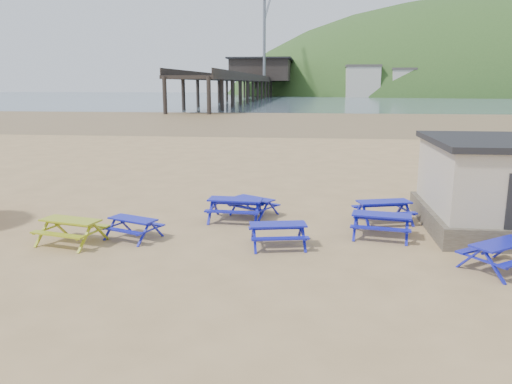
# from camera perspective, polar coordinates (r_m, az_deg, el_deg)

# --- Properties ---
(ground) EXTENTS (400.00, 400.00, 0.00)m
(ground) POSITION_cam_1_polar(r_m,az_deg,el_deg) (17.47, -3.12, -4.19)
(ground) COLOR tan
(ground) RESTS_ON ground
(wet_sand) EXTENTS (400.00, 400.00, 0.00)m
(wet_sand) POSITION_cam_1_polar(r_m,az_deg,el_deg) (71.74, 4.31, 8.29)
(wet_sand) COLOR olive
(wet_sand) RESTS_ON ground
(sea) EXTENTS (400.00, 400.00, 0.00)m
(sea) POSITION_cam_1_polar(r_m,az_deg,el_deg) (186.60, 5.78, 10.70)
(sea) COLOR #485B68
(sea) RESTS_ON ground
(picnic_table_blue_a) EXTENTS (2.04, 1.67, 0.82)m
(picnic_table_blue_a) POSITION_cam_1_polar(r_m,az_deg,el_deg) (18.37, -2.37, -2.02)
(picnic_table_blue_a) COLOR #12069D
(picnic_table_blue_a) RESTS_ON ground
(picnic_table_blue_b) EXTENTS (2.02, 1.92, 0.67)m
(picnic_table_blue_b) POSITION_cam_1_polar(r_m,az_deg,el_deg) (19.14, -0.22, -1.66)
(picnic_table_blue_b) COLOR #12069D
(picnic_table_blue_b) RESTS_ON ground
(picnic_table_blue_c) EXTENTS (2.24, 1.99, 0.79)m
(picnic_table_blue_c) POSITION_cam_1_polar(r_m,az_deg,el_deg) (18.69, 14.36, -2.19)
(picnic_table_blue_c) COLOR #12069D
(picnic_table_blue_c) RESTS_ON ground
(picnic_table_blue_d) EXTENTS (1.97, 1.79, 0.68)m
(picnic_table_blue_d) POSITION_cam_1_polar(r_m,az_deg,el_deg) (16.75, -13.85, -4.05)
(picnic_table_blue_d) COLOR #12069D
(picnic_table_blue_d) RESTS_ON ground
(picnic_table_blue_e) EXTENTS (1.97, 1.71, 0.73)m
(picnic_table_blue_e) POSITION_cam_1_polar(r_m,az_deg,el_deg) (15.49, 2.52, -4.93)
(picnic_table_blue_e) COLOR #12069D
(picnic_table_blue_e) RESTS_ON ground
(picnic_table_blue_f) EXTENTS (2.36, 2.29, 0.77)m
(picnic_table_blue_f) POSITION_cam_1_polar(r_m,az_deg,el_deg) (15.08, 26.15, -6.62)
(picnic_table_blue_f) COLOR #12069D
(picnic_table_blue_f) RESTS_ON ground
(picnic_table_yellow) EXTENTS (2.16, 1.89, 0.78)m
(picnic_table_yellow) POSITION_cam_1_polar(r_m,az_deg,el_deg) (16.79, -20.35, -4.24)
(picnic_table_yellow) COLOR #8EB21E
(picnic_table_yellow) RESTS_ON ground
(pier) EXTENTS (24.00, 220.00, 39.29)m
(pier) POSITION_cam_1_polar(r_m,az_deg,el_deg) (195.85, 0.46, 12.43)
(pier) COLOR black
(pier) RESTS_ON ground
(headland_town) EXTENTS (264.00, 144.00, 108.00)m
(headland_town) POSITION_cam_1_polar(r_m,az_deg,el_deg) (261.58, 26.27, 7.77)
(headland_town) COLOR #2D4C1E
(headland_town) RESTS_ON ground
(picnic_table_blue_g) EXTENTS (2.11, 1.81, 0.79)m
(picnic_table_blue_g) POSITION_cam_1_polar(r_m,az_deg,el_deg) (16.88, 14.10, -3.74)
(picnic_table_blue_g) COLOR #12069D
(picnic_table_blue_g) RESTS_ON ground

